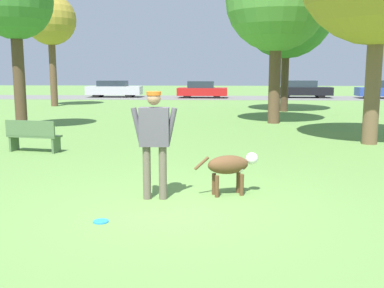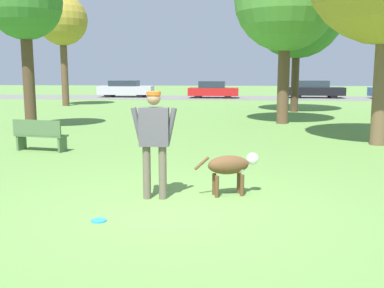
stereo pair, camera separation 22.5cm
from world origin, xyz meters
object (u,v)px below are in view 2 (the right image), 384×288
object	(u,v)px
frisbee	(99,220)
tree_far_right	(298,11)
parked_car_silver	(126,89)
tree_mid_center	(286,0)
dog	(231,166)
tree_near_left	(24,4)
tree_far_left	(62,21)
person	(154,135)
parked_car_red	(213,90)
park_bench	(40,134)
parked_car_black	(314,89)

from	to	relation	value
frisbee	tree_far_right	world-z (taller)	tree_far_right
parked_car_silver	tree_mid_center	bearing A→B (deg)	-60.13
dog	parked_car_silver	world-z (taller)	parked_car_silver
tree_near_left	tree_far_left	bearing A→B (deg)	104.47
dog	tree_mid_center	distance (m)	11.88
person	frisbee	distance (m)	1.70
parked_car_red	park_bench	world-z (taller)	parked_car_red
frisbee	park_bench	world-z (taller)	park_bench
tree_mid_center	tree_near_left	distance (m)	9.68
tree_near_left	park_bench	distance (m)	6.25
tree_near_left	parked_car_red	distance (m)	21.20
tree_far_right	park_bench	bearing A→B (deg)	-123.38
dog	tree_mid_center	size ratio (longest dim) A/B	0.16
tree_far_right	frisbee	bearing A→B (deg)	-105.93
frisbee	tree_far_left	bearing A→B (deg)	111.65
dog	tree_near_left	bearing A→B (deg)	114.32
tree_near_left	parked_car_red	size ratio (longest dim) A/B	1.46
tree_near_left	parked_car_red	xyz separation A→B (m)	(5.76, 20.06, -3.75)
tree_far_right	tree_mid_center	bearing A→B (deg)	-102.40
park_bench	dog	bearing A→B (deg)	153.27
parked_car_red	person	bearing A→B (deg)	-87.87
dog	tree_near_left	world-z (taller)	tree_near_left
parked_car_red	tree_near_left	bearing A→B (deg)	-104.33
parked_car_silver	tree_near_left	bearing A→B (deg)	-86.95
tree_far_left	parked_car_red	distance (m)	13.18
tree_mid_center	parked_car_black	xyz separation A→B (m)	(4.43, 18.02, -4.15)
parked_car_silver	parked_car_black	bearing A→B (deg)	-0.69
tree_near_left	parked_car_black	bearing A→B (deg)	56.58
tree_far_left	tree_near_left	distance (m)	11.49
person	tree_far_left	distance (m)	21.83
tree_mid_center	parked_car_silver	size ratio (longest dim) A/B	1.55
tree_mid_center	tree_near_left	world-z (taller)	tree_mid_center
tree_near_left	parked_car_silver	xyz separation A→B (m)	(-1.42, 20.71, -3.72)
person	tree_near_left	xyz separation A→B (m)	(-5.97, 8.46, 3.33)
parked_car_red	park_bench	distance (m)	24.63
parked_car_black	tree_far_right	bearing A→B (deg)	-102.04
tree_far_right	park_bench	size ratio (longest dim) A/B	5.19
tree_near_left	person	bearing A→B (deg)	-54.78
tree_far_left	parked_car_silver	xyz separation A→B (m)	(1.44, 9.60, -4.34)
tree_near_left	park_bench	size ratio (longest dim) A/B	3.99
dog	parked_car_red	world-z (taller)	parked_car_red
dog	park_bench	world-z (taller)	park_bench
frisbee	parked_car_silver	world-z (taller)	parked_car_silver
tree_near_left	park_bench	bearing A→B (deg)	-62.91
dog	parked_car_silver	bearing A→B (deg)	89.41
tree_far_left	tree_far_right	distance (m)	13.65
park_bench	frisbee	bearing A→B (deg)	131.26
tree_mid_center	park_bench	bearing A→B (deg)	-135.05
person	dog	bearing A→B (deg)	12.49
parked_car_black	frisbee	bearing A→B (deg)	-102.93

